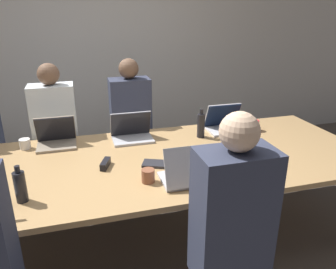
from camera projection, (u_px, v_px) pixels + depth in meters
name	position (u px, v px, depth m)	size (l,w,h in m)	color
ground_plane	(130.00, 243.00, 2.75)	(24.00, 24.00, 0.00)	brown
curtain_wall	(97.00, 46.00, 4.18)	(12.00, 0.06, 2.80)	beige
conference_table	(126.00, 168.00, 2.50)	(3.91, 1.33, 0.75)	tan
laptop_far_midleft	(56.00, 137.00, 2.77)	(0.32, 0.25, 0.25)	gray
person_far_midleft	(57.00, 139.00, 3.13)	(0.40, 0.24, 1.39)	#2D2D38
cup_far_midleft	(25.00, 144.00, 2.71)	(0.09, 0.09, 0.08)	white
bottle_near_left	(20.00, 186.00, 1.94)	(0.07, 0.07, 0.24)	black
laptop_near_midright	(187.00, 173.00, 2.16)	(0.33, 0.28, 0.27)	#B7B7BC
person_near_midright	(230.00, 240.00, 1.75)	(0.40, 0.24, 1.39)	#2D2D38
cup_near_midright	(148.00, 176.00, 2.18)	(0.09, 0.09, 0.09)	brown
laptop_far_center	(132.00, 132.00, 2.90)	(0.36, 0.25, 0.25)	#B7B7BC
person_far_center	(131.00, 129.00, 3.39)	(0.40, 0.24, 1.39)	#2D2D38
laptop_far_right	(224.00, 123.00, 3.12)	(0.33, 0.27, 0.26)	silver
cup_far_right	(254.00, 125.00, 3.12)	(0.09, 0.09, 0.10)	red
bottle_far_right	(201.00, 125.00, 2.93)	(0.07, 0.07, 0.26)	black
stapler	(105.00, 164.00, 2.40)	(0.09, 0.16, 0.05)	black
notebook	(156.00, 164.00, 2.43)	(0.23, 0.19, 0.02)	#232328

